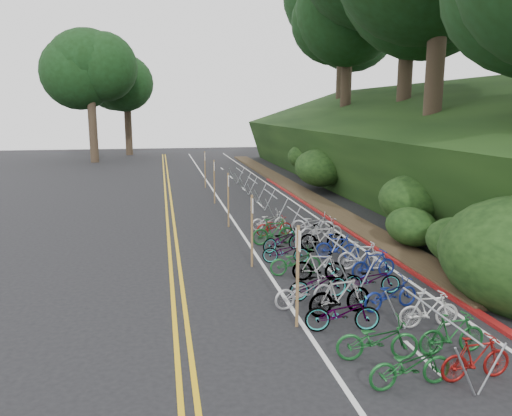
{
  "coord_description": "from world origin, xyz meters",
  "views": [
    {
      "loc": [
        -2.34,
        -11.16,
        5.3
      ],
      "look_at": [
        1.45,
        8.72,
        1.3
      ],
      "focal_mm": 35.0,
      "sensor_mm": 36.0,
      "label": 1
    }
  ],
  "objects": [
    {
      "name": "road_markings",
      "position": [
        0.63,
        10.1,
        0.0
      ],
      "size": [
        7.47,
        80.0,
        0.01
      ],
      "color": "gold",
      "rests_on": "ground"
    },
    {
      "name": "bike_racks_rest",
      "position": [
        3.0,
        13.0,
        0.85
      ],
      "size": [
        1.14,
        23.0,
        1.17
      ],
      "color": "#9397A0",
      "rests_on": "ground"
    },
    {
      "name": "ground",
      "position": [
        0.0,
        0.0,
        0.0
      ],
      "size": [
        120.0,
        120.0,
        0.0
      ],
      "primitive_type": "plane",
      "color": "black",
      "rests_on": "ground"
    },
    {
      "name": "bike_rack_front",
      "position": [
        3.35,
        -2.08,
        0.79
      ],
      "size": [
        1.09,
        3.13,
        1.06
      ],
      "color": "#9397A0",
      "rests_on": "ground"
    },
    {
      "name": "signpost_near",
      "position": [
        0.83,
        0.04,
        1.47
      ],
      "size": [
        0.08,
        0.4,
        2.58
      ],
      "color": "brown",
      "rests_on": "ground"
    },
    {
      "name": "bike_front",
      "position": [
        1.35,
        1.22,
        0.46
      ],
      "size": [
        0.89,
        1.82,
        0.91
      ],
      "primitive_type": "imported",
      "rotation": [
        0.0,
        0.0,
        1.74
      ],
      "color": "#9E9EA3",
      "rests_on": "ground"
    },
    {
      "name": "bike_valet",
      "position": [
        2.86,
        3.36,
        0.47
      ],
      "size": [
        3.22,
        14.89,
        1.08
      ],
      "color": "#144C1E",
      "rests_on": "ground"
    },
    {
      "name": "red_curb",
      "position": [
        5.7,
        12.0,
        0.05
      ],
      "size": [
        0.25,
        28.0,
        0.1
      ],
      "primitive_type": "cube",
      "color": "maroon",
      "rests_on": "ground"
    },
    {
      "name": "signposts_rest",
      "position": [
        0.6,
        14.0,
        1.43
      ],
      "size": [
        0.08,
        18.4,
        2.5
      ],
      "color": "brown",
      "rests_on": "ground"
    },
    {
      "name": "embankment",
      "position": [
        12.96,
        19.04,
        2.57
      ],
      "size": [
        14.3,
        48.14,
        9.11
      ],
      "color": "black",
      "rests_on": "ground"
    }
  ]
}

